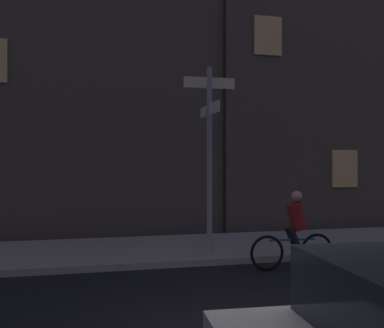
% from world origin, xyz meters
% --- Properties ---
extents(sidewalk_kerb, '(40.00, 3.26, 0.14)m').
position_xyz_m(sidewalk_kerb, '(0.00, 6.17, 0.07)').
color(sidewalk_kerb, gray).
rests_on(sidewalk_kerb, ground_plane).
extents(signpost, '(1.16, 1.50, 4.17)m').
position_xyz_m(signpost, '(0.67, 4.96, 2.57)').
color(signpost, gray).
rests_on(signpost, sidewalk_kerb).
extents(cyclist, '(1.82, 0.33, 1.61)m').
position_xyz_m(cyclist, '(2.19, 3.88, 0.75)').
color(cyclist, black).
rests_on(cyclist, ground_plane).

